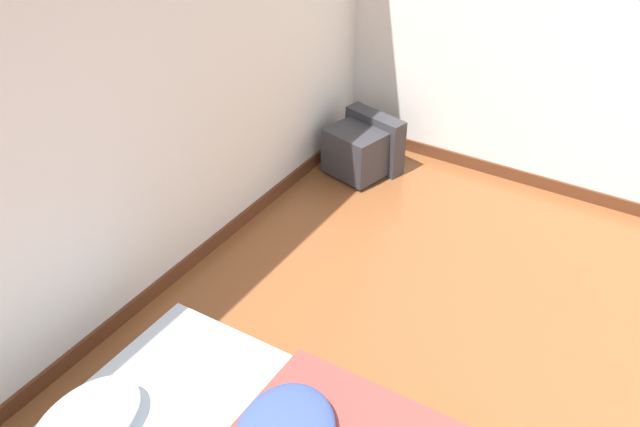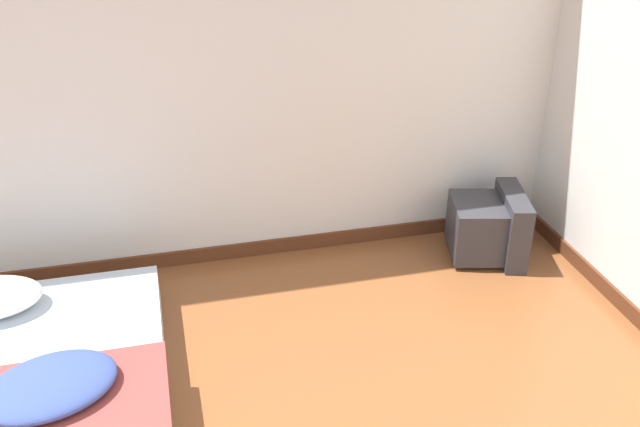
# 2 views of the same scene
# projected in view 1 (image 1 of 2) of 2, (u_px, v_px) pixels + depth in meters

# --- Properties ---
(crt_tv) EXTENTS (0.50, 0.51, 0.41)m
(crt_tv) POSITION_uv_depth(u_px,v_px,m) (363.00, 147.00, 4.96)
(crt_tv) COLOR #333338
(crt_tv) RESTS_ON ground_plane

